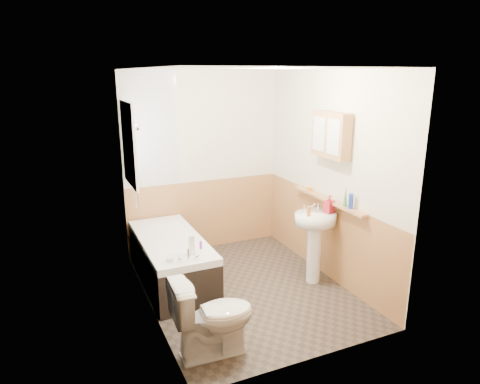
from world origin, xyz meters
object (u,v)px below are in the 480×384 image
object	(u,v)px
bathtub	(172,259)
sink	(315,233)
toilet	(213,317)
pine_shelf	(328,200)
medicine_cabinet	(331,135)

from	to	relation	value
bathtub	sink	size ratio (longest dim) A/B	1.64
toilet	pine_shelf	bearing A→B (deg)	-61.71
sink	pine_shelf	size ratio (longest dim) A/B	0.73
toilet	medicine_cabinet	distance (m)	2.42
toilet	medicine_cabinet	bearing A→B (deg)	-62.14
toilet	sink	size ratio (longest dim) A/B	0.76
sink	pine_shelf	world-z (taller)	pine_shelf
toilet	pine_shelf	distance (m)	2.10
bathtub	medicine_cabinet	world-z (taller)	medicine_cabinet
sink	medicine_cabinet	world-z (taller)	medicine_cabinet
sink	toilet	bearing A→B (deg)	-164.30
toilet	pine_shelf	size ratio (longest dim) A/B	0.56
sink	medicine_cabinet	distance (m)	1.17
bathtub	medicine_cabinet	xyz separation A→B (m)	(1.74, -0.66, 1.48)
toilet	medicine_cabinet	size ratio (longest dim) A/B	1.31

